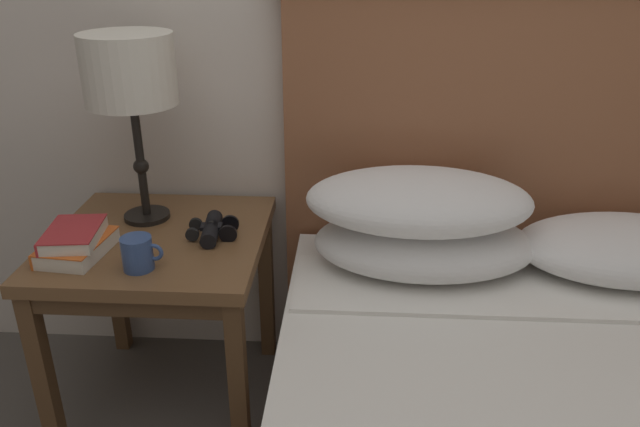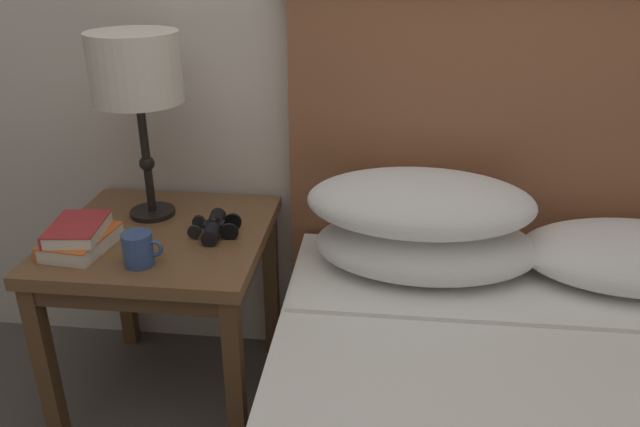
{
  "view_description": "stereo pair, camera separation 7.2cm",
  "coord_description": "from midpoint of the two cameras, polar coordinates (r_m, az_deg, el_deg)",
  "views": [
    {
      "loc": [
        -0.11,
        -0.73,
        1.32
      ],
      "look_at": [
        -0.19,
        0.73,
        0.67
      ],
      "focal_mm": 35.0,
      "sensor_mm": 36.0,
      "label": 1
    },
    {
      "loc": [
        -0.03,
        -0.72,
        1.32
      ],
      "look_at": [
        -0.19,
        0.73,
        0.67
      ],
      "focal_mm": 35.0,
      "sensor_mm": 36.0,
      "label": 2
    }
  ],
  "objects": [
    {
      "name": "book_stacked_on_top",
      "position": [
        1.72,
        -20.25,
        -1.36
      ],
      "size": [
        0.15,
        0.19,
        0.04
      ],
      "color": "silver",
      "rests_on": "book_on_nightstand"
    },
    {
      "name": "coffee_mug",
      "position": [
        1.6,
        -15.03,
        -3.18
      ],
      "size": [
        0.1,
        0.08,
        0.08
      ],
      "color": "#334C84",
      "rests_on": "nightstand"
    },
    {
      "name": "nightstand",
      "position": [
        1.81,
        -13.0,
        -3.8
      ],
      "size": [
        0.58,
        0.58,
        0.57
      ],
      "color": "brown",
      "rests_on": "ground_plane"
    },
    {
      "name": "table_lamp",
      "position": [
        1.77,
        -15.34,
        12.3
      ],
      "size": [
        0.25,
        0.25,
        0.52
      ],
      "color": "black",
      "rests_on": "nightstand"
    },
    {
      "name": "binoculars_pair",
      "position": [
        1.73,
        -8.45,
        -1.2
      ],
      "size": [
        0.14,
        0.16,
        0.05
      ],
      "color": "black",
      "rests_on": "nightstand"
    },
    {
      "name": "book_on_nightstand",
      "position": [
        1.73,
        -19.97,
        -2.46
      ],
      "size": [
        0.16,
        0.21,
        0.04
      ],
      "color": "silver",
      "rests_on": "nightstand"
    }
  ]
}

